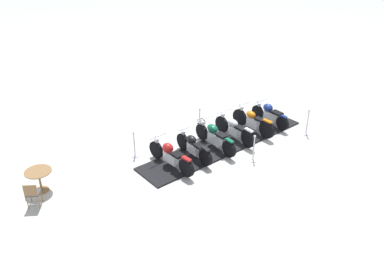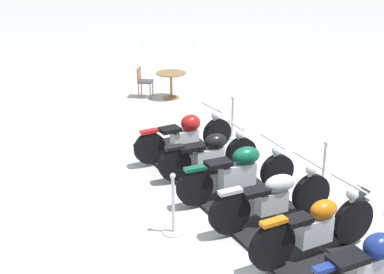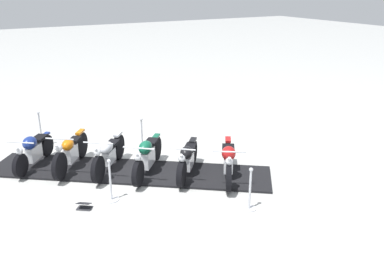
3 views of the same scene
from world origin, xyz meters
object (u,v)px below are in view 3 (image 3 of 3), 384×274
Objects in this scene: info_placard at (84,206)px; motorcycle_black at (187,159)px; stanchion_right_rear at (250,196)px; motorcycle_maroon at (228,160)px; stanchion_left_front at (41,134)px; stanchion_left_mid at (142,141)px; motorcycle_forest at (147,156)px; stanchion_right_mid at (111,188)px; motorcycle_chrome at (108,154)px; motorcycle_copper at (70,152)px; motorcycle_navy at (33,150)px.

motorcycle_black is at bearing -136.76° from info_placard.
stanchion_right_rear reaches higher than motorcycle_black.
motorcycle_maroon is 1.78× the size of stanchion_left_front.
stanchion_left_front reaches higher than motorcycle_maroon.
stanchion_left_mid is (-1.90, -2.52, -0.10)m from stanchion_left_front.
stanchion_right_rear is 6.99m from stanchion_left_front.
stanchion_right_rear is at bearing 64.69° from motorcycle_forest.
stanchion_left_front is at bearing -104.01° from motorcycle_black.
motorcycle_forest is 3.99m from stanchion_left_front.
stanchion_left_front is 1.08× the size of stanchion_right_mid.
stanchion_right_mid is (0.40, 2.97, -0.20)m from motorcycle_maroon.
motorcycle_copper is at bearing -88.01° from motorcycle_chrome.
stanchion_left_front is 2.96× the size of info_placard.
motorcycle_copper is at bearing 35.75° from stanchion_right_rear.
stanchion_right_mid is at bearing -170.51° from stanchion_left_front.
motorcycle_maroon is 3.00m from stanchion_right_mid.
stanchion_right_rear is (-4.64, -3.73, -0.19)m from motorcycle_navy.
motorcycle_copper reaches higher than motorcycle_navy.
motorcycle_maroon is 1.96× the size of stanchion_right_rear.
info_placard is (-0.31, 2.80, -0.42)m from motorcycle_black.
motorcycle_maroon is (-0.64, -0.83, 0.03)m from motorcycle_black.
motorcycle_chrome is 1.10× the size of motorcycle_black.
motorcycle_forest is 1.64m from stanchion_left_mid.
motorcycle_copper reaches higher than stanchion_left_mid.
stanchion_left_mid is at bearing -123.93° from motorcycle_maroon.
stanchion_right_rear is (-2.75, -1.23, -0.20)m from motorcycle_forest.
motorcycle_copper is (-0.62, -0.84, -0.00)m from motorcycle_navy.
motorcycle_navy is at bearing 38.82° from stanchion_right_rear.
stanchion_right_mid is 2.74× the size of info_placard.
stanchion_right_mid reaches higher than motorcycle_navy.
motorcycle_navy is 1.63m from stanchion_left_front.
motorcycle_navy is at bearing -86.36° from motorcycle_forest.
stanchion_right_mid is (-0.86, 1.29, -0.21)m from motorcycle_forest.
motorcycle_copper is at bearing 9.85° from stanchion_right_mid.
motorcycle_maroon is at bearing 93.75° from motorcycle_forest.
stanchion_left_mid reaches higher than motorcycle_navy.
stanchion_right_rear reaches higher than info_placard.
stanchion_left_front is at bearing -109.05° from motorcycle_forest.
motorcycle_copper is 0.92× the size of motorcycle_maroon.
stanchion_right_mid reaches higher than stanchion_right_rear.
motorcycle_maroon is at bearing -157.42° from stanchion_left_mid.
motorcycle_forest is 4.84× the size of info_placard.
stanchion_right_rear is at bearing 77.30° from motorcycle_navy.
motorcycle_copper is 1.76× the size of stanchion_left_mid.
stanchion_left_front is at bearing -52.31° from info_placard.
motorcycle_chrome is 4.78× the size of info_placard.
stanchion_right_mid is (-2.74, -1.21, -0.21)m from motorcycle_navy.
motorcycle_chrome is 0.99× the size of motorcycle_forest.
motorcycle_copper is 1.12× the size of motorcycle_black.
stanchion_right_mid reaches higher than motorcycle_forest.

